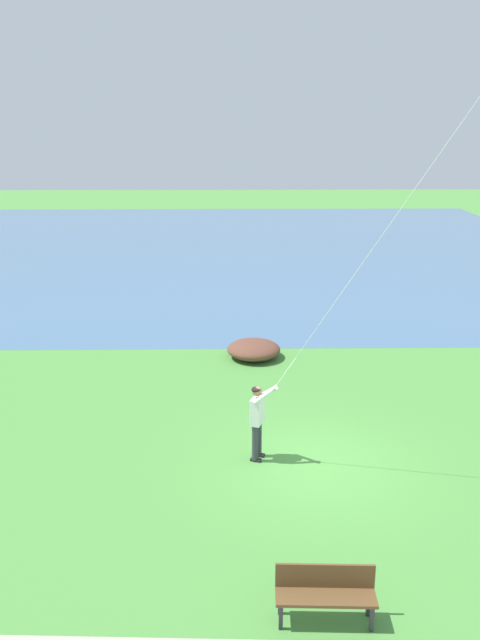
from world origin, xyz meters
name	(u,v)px	position (x,y,z in m)	size (l,w,h in m)	color
ground_plane	(314,465)	(0.00, 0.00, 0.00)	(120.00, 120.00, 0.00)	#4C8E3D
lake_water	(192,248)	(25.71, 4.00, 0.00)	(36.00, 44.00, 0.01)	#476B8E
person_kite_flyer	(258,416)	(0.29, 1.23, 1.05)	(0.49, 0.63, 1.83)	#232328
park_bench_near_walkway	(325,590)	(-4.68, 0.43, 0.51)	(0.50, 1.52, 0.88)	brown
lakeside_shrub	(254,349)	(6.87, 1.07, 0.27)	(1.73, 1.69, 0.54)	brown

